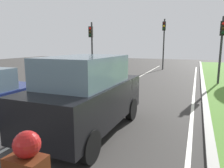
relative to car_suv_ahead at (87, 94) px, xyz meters
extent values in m
plane|color=#383533|center=(-0.71, 5.77, -1.17)|extent=(60.00, 60.00, 0.00)
cube|color=silver|center=(-1.41, 5.77, -1.16)|extent=(0.12, 32.00, 0.01)
cube|color=silver|center=(2.89, 5.77, -1.16)|extent=(0.12, 32.00, 0.01)
cube|color=#9E9B93|center=(3.39, 5.77, -1.11)|extent=(0.24, 48.00, 0.12)
cube|color=black|center=(0.00, 0.04, -0.24)|extent=(1.97, 4.53, 1.10)
cube|color=slate|center=(0.00, -0.11, 0.71)|extent=(1.74, 2.72, 0.80)
cylinder|color=black|center=(-0.85, 1.58, -0.79)|extent=(0.23, 0.76, 0.76)
cylinder|color=black|center=(0.90, 1.56, -0.79)|extent=(0.23, 0.76, 0.76)
cylinder|color=black|center=(-0.90, -1.48, -0.79)|extent=(0.23, 0.76, 0.76)
cylinder|color=black|center=(0.85, -1.50, -0.79)|extent=(0.23, 0.76, 0.76)
cylinder|color=black|center=(-2.46, 0.43, -0.85)|extent=(0.23, 0.64, 0.64)
sphere|color=maroon|center=(1.39, -3.86, 0.43)|extent=(0.28, 0.28, 0.28)
cylinder|color=#2D2D2D|center=(4.32, 10.27, 1.02)|extent=(0.14, 0.14, 4.38)
cube|color=black|center=(4.32, 10.07, 2.45)|extent=(0.32, 0.24, 0.90)
sphere|color=red|center=(4.32, 9.94, 2.73)|extent=(0.20, 0.20, 0.20)
sphere|color=#382B0C|center=(4.32, 9.94, 2.45)|extent=(0.20, 0.20, 0.20)
sphere|color=black|center=(4.32, 9.94, 2.17)|extent=(0.20, 0.20, 0.20)
cylinder|color=#2D2D2D|center=(-5.67, 11.64, 1.08)|extent=(0.14, 0.14, 4.50)
cube|color=black|center=(-5.67, 11.44, 2.52)|extent=(0.32, 0.24, 0.90)
sphere|color=red|center=(-5.67, 11.31, 2.80)|extent=(0.20, 0.20, 0.20)
sphere|color=#382B0C|center=(-5.67, 11.31, 2.52)|extent=(0.20, 0.20, 0.20)
sphere|color=black|center=(-5.67, 11.31, 2.24)|extent=(0.20, 0.20, 0.20)
cylinder|color=#2D2D2D|center=(-0.43, 17.85, 1.44)|extent=(0.14, 0.14, 5.22)
cube|color=black|center=(-0.43, 17.65, 3.32)|extent=(0.32, 0.24, 0.90)
sphere|color=#3F0F0F|center=(-0.43, 17.52, 3.60)|extent=(0.20, 0.20, 0.20)
sphere|color=#F2AD19|center=(-0.43, 17.52, 3.32)|extent=(0.20, 0.20, 0.20)
sphere|color=black|center=(-0.43, 17.52, 3.04)|extent=(0.20, 0.20, 0.20)
camera|label=1|loc=(2.93, -5.44, 1.42)|focal=34.56mm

